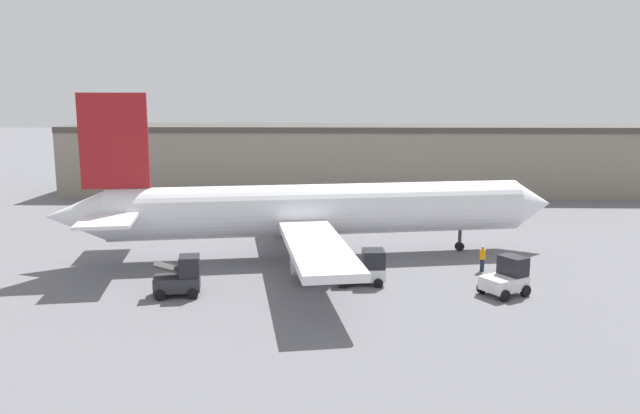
% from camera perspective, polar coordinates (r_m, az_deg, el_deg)
% --- Properties ---
extents(ground_plane, '(400.00, 400.00, 0.00)m').
position_cam_1_polar(ground_plane, '(48.81, 0.00, -4.50)').
color(ground_plane, slate).
extents(terminal_building, '(75.06, 12.92, 8.66)m').
position_cam_1_polar(terminal_building, '(81.33, 3.81, 4.45)').
color(terminal_building, gray).
rests_on(terminal_building, ground_plane).
extents(airplane, '(39.15, 32.82, 12.55)m').
position_cam_1_polar(airplane, '(47.88, -1.18, -0.29)').
color(airplane, white).
rests_on(airplane, ground_plane).
extents(ground_crew_worker, '(0.41, 0.41, 1.85)m').
position_cam_1_polar(ground_crew_worker, '(45.86, 14.63, -4.52)').
color(ground_crew_worker, '#1E2338').
rests_on(ground_crew_worker, ground_plane).
extents(baggage_tug, '(3.32, 3.20, 2.40)m').
position_cam_1_polar(baggage_tug, '(41.01, 16.72, -6.20)').
color(baggage_tug, silver).
rests_on(baggage_tug, ground_plane).
extents(belt_loader_truck, '(3.07, 2.45, 2.51)m').
position_cam_1_polar(belt_loader_truck, '(40.05, -12.61, -6.31)').
color(belt_loader_truck, '#2D2D33').
rests_on(belt_loader_truck, ground_plane).
extents(pushback_tug, '(3.33, 2.28, 2.29)m').
position_cam_1_polar(pushback_tug, '(41.60, 4.08, -5.64)').
color(pushback_tug, silver).
rests_on(pushback_tug, ground_plane).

